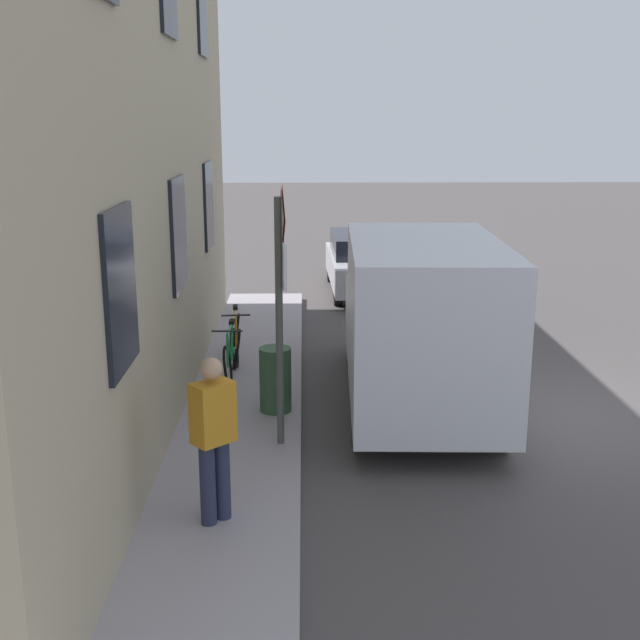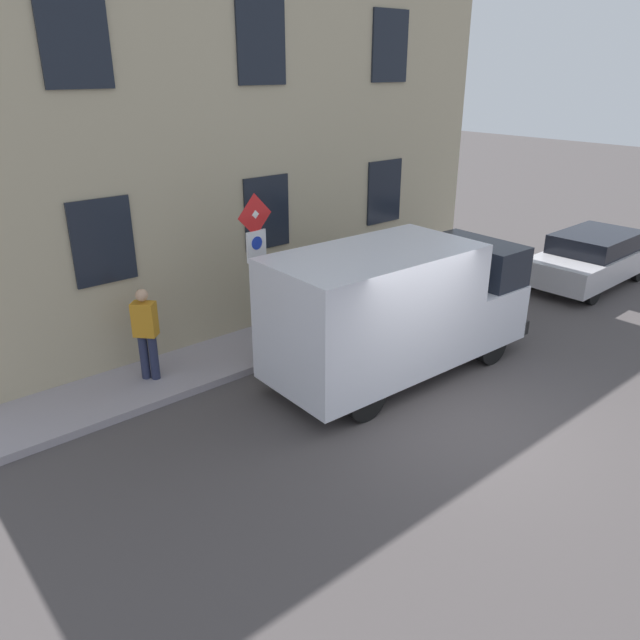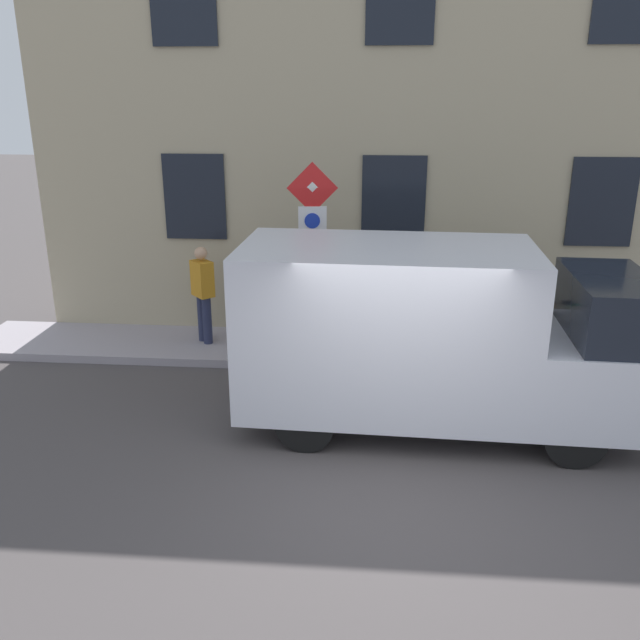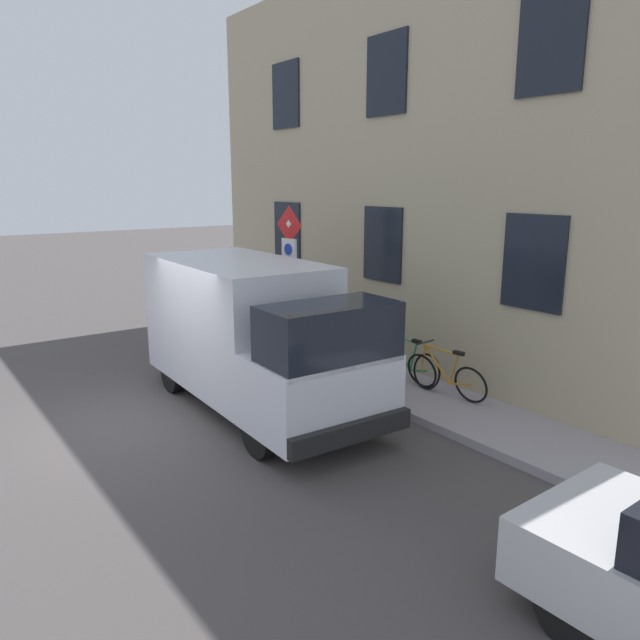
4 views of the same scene
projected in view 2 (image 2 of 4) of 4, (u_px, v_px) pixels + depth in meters
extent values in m
plane|color=#4A4444|center=(455.00, 419.00, 10.10)|extent=(80.00, 80.00, 0.00)
cube|color=#9D949C|center=(293.00, 335.00, 13.11)|extent=(1.64, 14.77, 0.14)
cube|color=tan|center=(254.00, 139.00, 12.41)|extent=(0.70, 12.77, 8.08)
cube|color=black|center=(384.00, 192.00, 14.82)|extent=(0.06, 1.10, 1.50)
cube|color=black|center=(267.00, 213.00, 12.71)|extent=(0.06, 1.10, 1.50)
cube|color=black|center=(103.00, 242.00, 10.60)|extent=(0.06, 1.10, 1.50)
cube|color=black|center=(390.00, 46.00, 13.58)|extent=(0.06, 1.10, 1.50)
cube|color=black|center=(261.00, 42.00, 11.47)|extent=(0.06, 1.10, 1.50)
cube|color=black|center=(74.00, 37.00, 9.36)|extent=(0.06, 1.10, 1.50)
cylinder|color=#474C47|center=(256.00, 284.00, 11.33)|extent=(0.09, 0.09, 3.06)
pyramid|color=silver|center=(256.00, 216.00, 10.78)|extent=(0.09, 0.50, 0.50)
pyramid|color=red|center=(256.00, 216.00, 10.79)|extent=(0.08, 0.56, 0.56)
cube|color=white|center=(256.00, 246.00, 11.01)|extent=(0.09, 0.44, 0.56)
cylinder|color=#1933B2|center=(257.00, 243.00, 10.97)|extent=(0.04, 0.24, 0.24)
cube|color=silver|center=(373.00, 311.00, 10.77)|extent=(2.13, 3.86, 2.18)
cube|color=silver|center=(465.00, 306.00, 12.48)|extent=(2.05, 1.47, 1.10)
cube|color=black|center=(476.00, 262.00, 12.25)|extent=(1.95, 1.04, 0.84)
cube|color=black|center=(486.00, 314.00, 13.05)|extent=(2.00, 0.23, 0.28)
cylinder|color=black|center=(423.00, 318.00, 13.16)|extent=(0.25, 0.77, 0.76)
cylinder|color=black|center=(491.00, 345.00, 11.90)|extent=(0.25, 0.77, 0.76)
cylinder|color=black|center=(300.00, 361.00, 11.24)|extent=(0.25, 0.77, 0.76)
cylinder|color=black|center=(365.00, 399.00, 9.97)|extent=(0.25, 0.77, 0.76)
cube|color=silver|center=(589.00, 264.00, 16.13)|extent=(1.85, 4.04, 0.64)
cube|color=black|center=(596.00, 244.00, 16.07)|extent=(1.67, 2.44, 0.60)
cylinder|color=black|center=(593.00, 292.00, 14.89)|extent=(0.20, 0.60, 0.60)
cylinder|color=black|center=(535.00, 277.00, 15.96)|extent=(0.20, 0.60, 0.60)
cylinder|color=black|center=(638.00, 270.00, 16.53)|extent=(0.20, 0.60, 0.60)
cylinder|color=black|center=(583.00, 258.00, 17.59)|extent=(0.20, 0.60, 0.60)
torus|color=black|center=(346.00, 296.00, 14.18)|extent=(0.22, 0.67, 0.66)
torus|color=black|center=(375.00, 285.00, 14.87)|extent=(0.22, 0.67, 0.66)
cylinder|color=orange|center=(356.00, 284.00, 14.32)|extent=(0.09, 0.60, 0.60)
cylinder|color=orange|center=(359.00, 272.00, 14.27)|extent=(0.10, 0.73, 0.07)
cylinder|color=orange|center=(366.00, 281.00, 14.57)|extent=(0.05, 0.19, 0.55)
cylinder|color=orange|center=(370.00, 289.00, 14.75)|extent=(0.08, 0.43, 0.12)
cylinder|color=orange|center=(347.00, 286.00, 14.10)|extent=(0.04, 0.09, 0.50)
cube|color=black|center=(369.00, 268.00, 14.50)|extent=(0.10, 0.21, 0.06)
cylinder|color=#262626|center=(348.00, 273.00, 14.00)|extent=(0.46, 0.07, 0.03)
torus|color=black|center=(313.00, 305.00, 13.63)|extent=(0.13, 0.66, 0.66)
torus|color=black|center=(348.00, 295.00, 14.25)|extent=(0.13, 0.66, 0.66)
cylinder|color=#1F8C46|center=(324.00, 293.00, 13.75)|extent=(0.04, 0.60, 0.60)
cylinder|color=#1F8C46|center=(327.00, 281.00, 13.69)|extent=(0.04, 0.73, 0.07)
cylinder|color=#1F8C46|center=(337.00, 290.00, 13.97)|extent=(0.04, 0.19, 0.55)
cylinder|color=#1F8C46|center=(341.00, 298.00, 14.14)|extent=(0.04, 0.43, 0.12)
cylinder|color=#1F8C46|center=(314.00, 294.00, 13.55)|extent=(0.04, 0.09, 0.50)
cube|color=black|center=(339.00, 277.00, 13.90)|extent=(0.08, 0.20, 0.06)
cylinder|color=#262626|center=(315.00, 282.00, 13.45)|extent=(0.46, 0.04, 0.03)
cylinder|color=#262B47|center=(154.00, 357.00, 10.98)|extent=(0.16, 0.16, 0.85)
cylinder|color=#262B47|center=(144.00, 357.00, 11.00)|extent=(0.16, 0.16, 0.85)
cube|color=orange|center=(145.00, 319.00, 10.71)|extent=(0.47, 0.46, 0.62)
sphere|color=tan|center=(142.00, 295.00, 10.53)|extent=(0.22, 0.22, 0.22)
cylinder|color=#2D5133|center=(301.00, 320.00, 12.50)|extent=(0.44, 0.44, 0.90)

